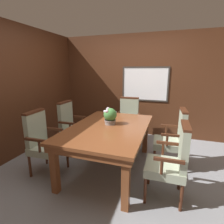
% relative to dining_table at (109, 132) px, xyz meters
% --- Properties ---
extents(ground_plane, '(14.00, 14.00, 0.00)m').
position_rel_dining_table_xyz_m(ground_plane, '(-0.04, -0.06, -0.65)').
color(ground_plane, gray).
extents(wall_back, '(7.20, 0.08, 2.45)m').
position_rel_dining_table_xyz_m(wall_back, '(-0.04, 1.84, 0.58)').
color(wall_back, '#4C2816').
rests_on(wall_back, ground_plane).
extents(wall_left, '(0.06, 7.20, 2.45)m').
position_rel_dining_table_xyz_m(wall_left, '(-1.83, -0.06, 0.57)').
color(wall_left, '#4C2816').
rests_on(wall_left, ground_plane).
extents(dining_table, '(1.18, 1.79, 0.74)m').
position_rel_dining_table_xyz_m(dining_table, '(0.00, 0.00, 0.00)').
color(dining_table, brown).
rests_on(dining_table, ground_plane).
extents(chair_left_far, '(0.49, 0.52, 1.01)m').
position_rel_dining_table_xyz_m(chair_left_far, '(-0.96, 0.43, -0.11)').
color(chair_left_far, '#472314').
rests_on(chair_left_far, ground_plane).
extents(chair_right_far, '(0.51, 0.54, 1.01)m').
position_rel_dining_table_xyz_m(chair_right_far, '(1.00, 0.40, -0.11)').
color(chair_right_far, '#472314').
rests_on(chair_right_far, ground_plane).
extents(chair_right_near, '(0.49, 0.52, 1.01)m').
position_rel_dining_table_xyz_m(chair_right_near, '(0.97, -0.41, -0.11)').
color(chair_right_near, '#472314').
rests_on(chair_right_near, ground_plane).
extents(chair_left_near, '(0.50, 0.53, 1.01)m').
position_rel_dining_table_xyz_m(chair_left_near, '(-0.96, -0.41, -0.11)').
color(chair_left_near, '#472314').
rests_on(chair_left_near, ground_plane).
extents(chair_head_far, '(0.53, 0.50, 1.01)m').
position_rel_dining_table_xyz_m(chair_head_far, '(0.02, 1.26, -0.11)').
color(chair_head_far, '#472314').
rests_on(chair_head_far, ground_plane).
extents(potted_plant, '(0.22, 0.22, 0.28)m').
position_rel_dining_table_xyz_m(potted_plant, '(-0.02, 0.11, 0.23)').
color(potted_plant, gray).
rests_on(potted_plant, dining_table).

